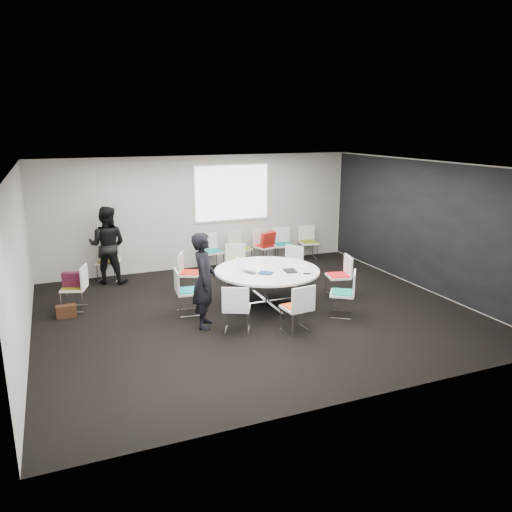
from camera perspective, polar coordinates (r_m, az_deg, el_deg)
name	(u,v)px	position (r m, az deg, el deg)	size (l,w,h in m)	color
room_shell	(259,241)	(9.37, 0.33, 1.73)	(8.08, 7.08, 2.88)	black
conference_table	(267,280)	(9.96, 1.26, -2.70)	(2.08, 2.08, 0.73)	silver
projection_screen	(232,193)	(12.72, -2.75, 7.21)	(1.90, 0.03, 1.35)	white
chair_ring_a	(339,284)	(10.65, 9.41, -3.15)	(0.54, 0.54, 0.88)	silver
chair_ring_b	(290,273)	(11.27, 3.90, -1.98)	(0.63, 0.63, 0.88)	silver
chair_ring_c	(235,272)	(11.37, -2.39, -1.80)	(0.60, 0.59, 0.88)	silver
chair_ring_d	(190,281)	(10.78, -7.50, -2.86)	(0.60, 0.61, 0.88)	silver
chair_ring_e	(188,300)	(9.64, -7.81, -5.01)	(0.48, 0.50, 0.88)	silver
chair_ring_f	(237,317)	(8.73, -2.22, -6.99)	(0.61, 0.60, 0.88)	silver
chair_ring_g	(297,317)	(8.76, 4.70, -6.97)	(0.50, 0.49, 0.88)	silver
chair_ring_h	(343,302)	(9.59, 9.88, -5.20)	(0.63, 0.63, 0.88)	silver
chair_back_a	(212,258)	(12.55, -5.01, -0.26)	(0.51, 0.50, 0.88)	silver
chair_back_b	(240,255)	(12.78, -1.83, 0.06)	(0.60, 0.59, 0.88)	silver
chair_back_c	(264,253)	(13.03, 0.97, 0.35)	(0.55, 0.54, 0.88)	silver
chair_back_d	(283,251)	(13.24, 3.11, 0.57)	(0.54, 0.53, 0.88)	silver
chair_back_e	(308,249)	(13.57, 5.98, 0.86)	(0.53, 0.52, 0.88)	silver
chair_spare_left	(76,296)	(10.37, -19.91, -4.34)	(0.57, 0.57, 0.88)	silver
chair_person_back	(109,269)	(12.06, -16.47, -1.44)	(0.61, 0.60, 0.88)	silver
person_main	(204,280)	(8.83, -5.96, -2.79)	(0.63, 0.41, 1.72)	black
person_back	(107,245)	(11.75, -16.63, 1.20)	(0.86, 0.67, 1.77)	black
laptop	(251,272)	(9.72, -0.57, -1.80)	(0.31, 0.20, 0.02)	#333338
laptop_lid	(241,264)	(9.82, -1.76, -0.91)	(0.30, 0.02, 0.22)	silver
notebook_black	(290,271)	(9.81, 3.91, -1.69)	(0.22, 0.30, 0.02)	black
tablet_folio	(266,273)	(9.64, 1.13, -1.94)	(0.26, 0.20, 0.03)	navy
papers_right	(284,262)	(10.44, 3.27, -0.71)	(0.30, 0.21, 0.00)	silver
papers_front	(300,266)	(10.21, 5.08, -1.11)	(0.30, 0.21, 0.00)	white
cup	(265,261)	(10.33, 1.05, -0.62)	(0.08, 0.08, 0.09)	white
phone	(307,274)	(9.67, 5.86, -2.02)	(0.14, 0.07, 0.01)	black
maroon_bag	(73,279)	(10.27, -20.16, -2.52)	(0.40, 0.14, 0.28)	#431223
brown_bag	(66,311)	(10.08, -20.87, -5.92)	(0.36, 0.16, 0.24)	#3A2012
red_jacket	(268,239)	(12.73, 1.40, 1.97)	(0.44, 0.10, 0.35)	#A61B14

